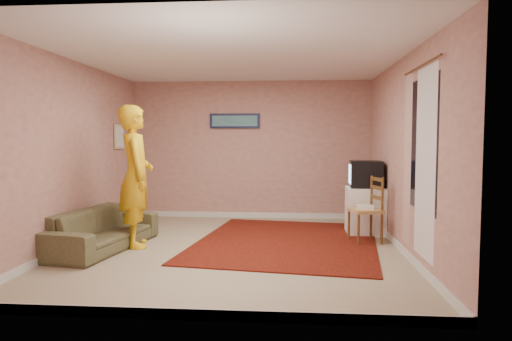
# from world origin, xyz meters

# --- Properties ---
(ground) EXTENTS (5.00, 5.00, 0.00)m
(ground) POSITION_xyz_m (0.00, 0.00, 0.00)
(ground) COLOR gray
(ground) RESTS_ON ground
(wall_back) EXTENTS (4.50, 0.02, 2.60)m
(wall_back) POSITION_xyz_m (0.00, 2.50, 1.30)
(wall_back) COLOR tan
(wall_back) RESTS_ON ground
(wall_front) EXTENTS (4.50, 0.02, 2.60)m
(wall_front) POSITION_xyz_m (0.00, -2.50, 1.30)
(wall_front) COLOR tan
(wall_front) RESTS_ON ground
(wall_left) EXTENTS (0.02, 5.00, 2.60)m
(wall_left) POSITION_xyz_m (-2.25, 0.00, 1.30)
(wall_left) COLOR tan
(wall_left) RESTS_ON ground
(wall_right) EXTENTS (0.02, 5.00, 2.60)m
(wall_right) POSITION_xyz_m (2.25, 0.00, 1.30)
(wall_right) COLOR tan
(wall_right) RESTS_ON ground
(ceiling) EXTENTS (4.50, 5.00, 0.02)m
(ceiling) POSITION_xyz_m (0.00, 0.00, 2.60)
(ceiling) COLOR white
(ceiling) RESTS_ON wall_back
(baseboard_back) EXTENTS (4.50, 0.02, 0.10)m
(baseboard_back) POSITION_xyz_m (0.00, 2.49, 0.05)
(baseboard_back) COLOR silver
(baseboard_back) RESTS_ON ground
(baseboard_front) EXTENTS (4.50, 0.02, 0.10)m
(baseboard_front) POSITION_xyz_m (0.00, -2.49, 0.05)
(baseboard_front) COLOR silver
(baseboard_front) RESTS_ON ground
(baseboard_left) EXTENTS (0.02, 5.00, 0.10)m
(baseboard_left) POSITION_xyz_m (-2.24, 0.00, 0.05)
(baseboard_left) COLOR silver
(baseboard_left) RESTS_ON ground
(baseboard_right) EXTENTS (0.02, 5.00, 0.10)m
(baseboard_right) POSITION_xyz_m (2.24, 0.00, 0.05)
(baseboard_right) COLOR silver
(baseboard_right) RESTS_ON ground
(window) EXTENTS (0.01, 1.10, 1.50)m
(window) POSITION_xyz_m (2.24, -0.90, 1.45)
(window) COLOR black
(window) RESTS_ON wall_right
(curtain_sheer) EXTENTS (0.01, 0.75, 2.10)m
(curtain_sheer) POSITION_xyz_m (2.23, -1.05, 1.25)
(curtain_sheer) COLOR white
(curtain_sheer) RESTS_ON wall_right
(curtain_floral) EXTENTS (0.01, 0.35, 2.10)m
(curtain_floral) POSITION_xyz_m (2.21, -0.35, 1.25)
(curtain_floral) COLOR beige
(curtain_floral) RESTS_ON wall_right
(curtain_rod) EXTENTS (0.02, 1.40, 0.02)m
(curtain_rod) POSITION_xyz_m (2.20, -0.90, 2.32)
(curtain_rod) COLOR brown
(curtain_rod) RESTS_ON wall_right
(picture_back) EXTENTS (0.95, 0.04, 0.28)m
(picture_back) POSITION_xyz_m (-0.30, 2.47, 1.85)
(picture_back) COLOR #141538
(picture_back) RESTS_ON wall_back
(picture_left) EXTENTS (0.04, 0.38, 0.42)m
(picture_left) POSITION_xyz_m (-2.22, 1.60, 1.55)
(picture_left) COLOR beige
(picture_left) RESTS_ON wall_left
(area_rug) EXTENTS (2.95, 3.49, 0.02)m
(area_rug) POSITION_xyz_m (0.71, 0.48, 0.01)
(area_rug) COLOR black
(area_rug) RESTS_ON ground
(tv_cabinet) EXTENTS (0.58, 0.53, 0.74)m
(tv_cabinet) POSITION_xyz_m (1.95, 1.15, 0.37)
(tv_cabinet) COLOR white
(tv_cabinet) RESTS_ON ground
(crt_tv) EXTENTS (0.52, 0.47, 0.42)m
(crt_tv) POSITION_xyz_m (1.95, 1.15, 0.95)
(crt_tv) COLOR black
(crt_tv) RESTS_ON tv_cabinet
(chair_a) EXTENTS (0.45, 0.43, 0.49)m
(chair_a) POSITION_xyz_m (2.00, 1.61, 0.56)
(chair_a) COLOR tan
(chair_a) RESTS_ON ground
(dvd_player) EXTENTS (0.45, 0.36, 0.07)m
(dvd_player) POSITION_xyz_m (2.00, 1.61, 0.50)
(dvd_player) COLOR #B8B8BD
(dvd_player) RESTS_ON chair_a
(blue_throw) EXTENTS (0.41, 0.05, 0.43)m
(blue_throw) POSITION_xyz_m (2.00, 1.80, 0.73)
(blue_throw) COLOR #96BBF6
(blue_throw) RESTS_ON chair_a
(chair_b) EXTENTS (0.51, 0.52, 0.52)m
(chair_b) POSITION_xyz_m (1.86, 0.56, 0.59)
(chair_b) COLOR tan
(chair_b) RESTS_ON ground
(game_console) EXTENTS (0.26, 0.20, 0.05)m
(game_console) POSITION_xyz_m (1.86, 0.56, 0.52)
(game_console) COLOR white
(game_console) RESTS_ON chair_b
(sofa) EXTENTS (1.04, 1.98, 0.55)m
(sofa) POSITION_xyz_m (-1.80, -0.16, 0.28)
(sofa) COLOR brown
(sofa) RESTS_ON ground
(person) EXTENTS (0.71, 0.85, 1.98)m
(person) POSITION_xyz_m (-1.40, 0.07, 0.99)
(person) COLOR yellow
(person) RESTS_ON ground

